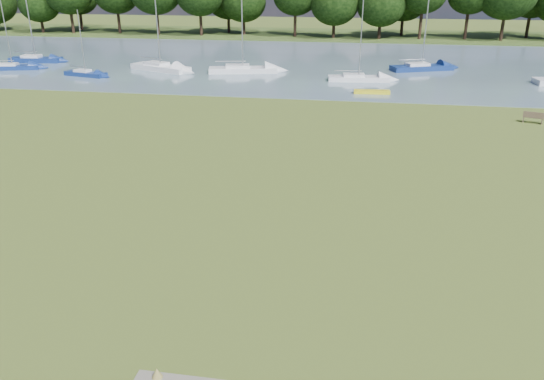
% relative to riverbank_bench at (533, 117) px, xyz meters
% --- Properties ---
extents(ground, '(220.00, 220.00, 0.00)m').
position_rel_riverbank_bench_xyz_m(ground, '(-16.18, -17.06, -0.44)').
color(ground, olive).
extents(river, '(220.00, 40.00, 0.10)m').
position_rel_riverbank_bench_xyz_m(river, '(-16.18, 24.94, -0.44)').
color(river, slate).
rests_on(river, ground).
extents(far_bank, '(220.00, 20.00, 0.40)m').
position_rel_riverbank_bench_xyz_m(far_bank, '(-16.18, 54.94, -0.44)').
color(far_bank, '#4C6626').
rests_on(far_bank, ground).
extents(riverbank_bench, '(1.48, 0.82, 0.87)m').
position_rel_riverbank_bench_xyz_m(riverbank_bench, '(0.00, 0.00, 0.00)').
color(riverbank_bench, brown).
rests_on(riverbank_bench, ground).
extents(kayak, '(3.26, 0.93, 0.32)m').
position_rel_riverbank_bench_xyz_m(kayak, '(-11.53, 8.17, -0.23)').
color(kayak, yellow).
rests_on(kayak, river).
extents(sailboat_1, '(6.22, 2.34, 8.54)m').
position_rel_riverbank_bench_xyz_m(sailboat_1, '(-12.88, 14.01, 0.04)').
color(sailboat_1, white).
rests_on(sailboat_1, river).
extents(sailboat_2, '(6.27, 2.32, 9.37)m').
position_rel_riverbank_bench_xyz_m(sailboat_2, '(-51.84, 19.68, 0.15)').
color(sailboat_2, navy).
rests_on(sailboat_2, river).
extents(sailboat_3, '(4.97, 2.48, 6.68)m').
position_rel_riverbank_bench_xyz_m(sailboat_3, '(-41.37, 12.05, 0.02)').
color(sailboat_3, navy).
rests_on(sailboat_3, river).
extents(sailboat_5, '(7.58, 4.85, 10.10)m').
position_rel_riverbank_bench_xyz_m(sailboat_5, '(-34.83, 16.69, 0.14)').
color(sailboat_5, white).
rests_on(sailboat_5, river).
extents(sailboat_6, '(7.67, 3.64, 8.30)m').
position_rel_riverbank_bench_xyz_m(sailboat_6, '(-25.44, 16.83, 0.11)').
color(sailboat_6, white).
rests_on(sailboat_6, river).
extents(sailboat_7, '(7.17, 4.43, 7.86)m').
position_rel_riverbank_bench_xyz_m(sailboat_7, '(-6.02, 21.36, 0.11)').
color(sailboat_7, navy).
rests_on(sailboat_7, river).
extents(sailboat_8, '(6.06, 3.16, 8.25)m').
position_rel_riverbank_bench_xyz_m(sailboat_8, '(-51.49, 14.49, 0.04)').
color(sailboat_8, navy).
rests_on(sailboat_8, river).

